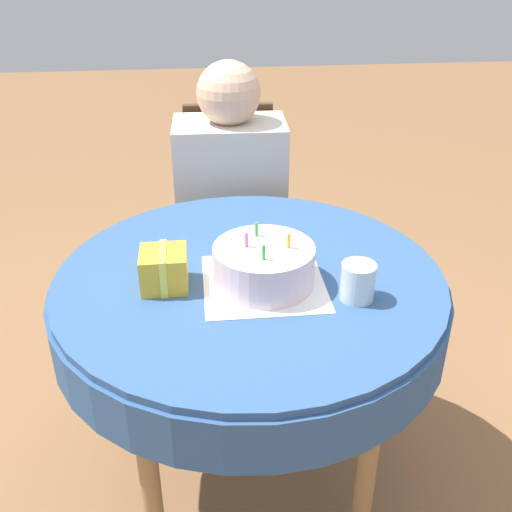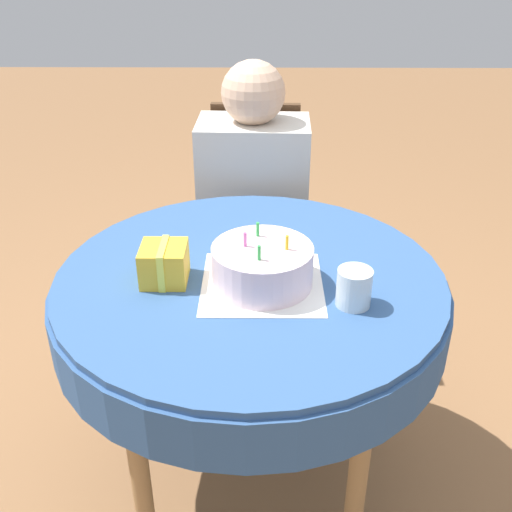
{
  "view_description": "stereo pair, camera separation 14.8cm",
  "coord_description": "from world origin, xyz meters",
  "px_view_note": "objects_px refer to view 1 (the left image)",
  "views": [
    {
      "loc": [
        -0.12,
        -1.3,
        1.53
      ],
      "look_at": [
        0.02,
        -0.01,
        0.81
      ],
      "focal_mm": 42.0,
      "sensor_mm": 36.0,
      "label": 1
    },
    {
      "loc": [
        0.03,
        -1.31,
        1.53
      ],
      "look_at": [
        0.02,
        -0.01,
        0.81
      ],
      "focal_mm": 42.0,
      "sensor_mm": 36.0,
      "label": 2
    }
  ],
  "objects_px": {
    "gift_box": "(164,269)",
    "chair": "(231,226)",
    "birthday_cake": "(264,265)",
    "drinking_glass": "(358,282)",
    "person": "(231,190)"
  },
  "relations": [
    {
      "from": "gift_box",
      "to": "chair",
      "type": "bearing_deg",
      "value": 75.16
    },
    {
      "from": "chair",
      "to": "birthday_cake",
      "type": "relative_size",
      "value": 3.8
    },
    {
      "from": "drinking_glass",
      "to": "gift_box",
      "type": "relative_size",
      "value": 0.77
    },
    {
      "from": "person",
      "to": "drinking_glass",
      "type": "distance_m",
      "value": 0.87
    },
    {
      "from": "person",
      "to": "birthday_cake",
      "type": "bearing_deg",
      "value": -85.8
    },
    {
      "from": "chair",
      "to": "drinking_glass",
      "type": "relative_size",
      "value": 10.29
    },
    {
      "from": "birthday_cake",
      "to": "gift_box",
      "type": "relative_size",
      "value": 2.09
    },
    {
      "from": "chair",
      "to": "drinking_glass",
      "type": "bearing_deg",
      "value": -73.48
    },
    {
      "from": "birthday_cake",
      "to": "drinking_glass",
      "type": "distance_m",
      "value": 0.23
    },
    {
      "from": "birthday_cake",
      "to": "gift_box",
      "type": "xyz_separation_m",
      "value": [
        -0.24,
        0.02,
        -0.01
      ]
    },
    {
      "from": "person",
      "to": "drinking_glass",
      "type": "xyz_separation_m",
      "value": [
        0.24,
        -0.83,
        0.1
      ]
    },
    {
      "from": "birthday_cake",
      "to": "gift_box",
      "type": "height_order",
      "value": "birthday_cake"
    },
    {
      "from": "birthday_cake",
      "to": "chair",
      "type": "bearing_deg",
      "value": 91.96
    },
    {
      "from": "chair",
      "to": "person",
      "type": "relative_size",
      "value": 0.83
    },
    {
      "from": "person",
      "to": "birthday_cake",
      "type": "xyz_separation_m",
      "value": [
        0.03,
        -0.74,
        0.11
      ]
    }
  ]
}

